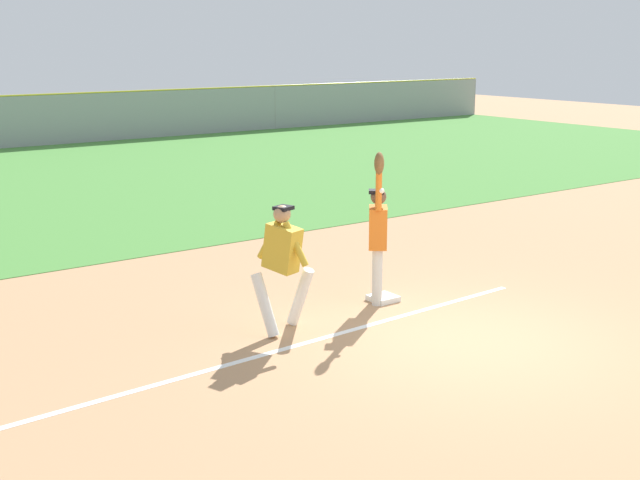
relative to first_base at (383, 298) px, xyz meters
name	(u,v)px	position (x,y,z in m)	size (l,w,h in m)	color
ground_plane	(461,340)	(-0.25, -1.89, -0.04)	(73.97, 73.97, 0.00)	tan
outfield_grass	(66,183)	(-0.25, 13.18, -0.04)	(49.52, 17.37, 0.01)	#478438
chalk_foul_line	(164,382)	(-4.00, -0.90, -0.04)	(12.00, 0.10, 0.01)	white
first_base	(383,298)	(0.00, 0.00, 0.00)	(0.38, 0.38, 0.08)	white
fielder	(378,230)	(-0.15, -0.03, 1.08)	(0.65, 0.76, 2.28)	silver
runner	(283,259)	(-1.94, -0.24, 0.96)	(0.86, 0.83, 1.72)	white
baseball	(382,191)	(-0.26, -0.24, 1.69)	(0.07, 0.07, 0.07)	white
parked_car_red	(64,118)	(3.89, 25.18, 0.63)	(4.48, 2.26, 1.25)	#B21E1E
parked_car_black	(183,112)	(9.28, 25.06, 0.63)	(4.46, 2.24, 1.25)	black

